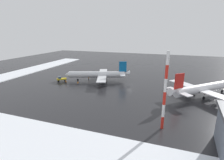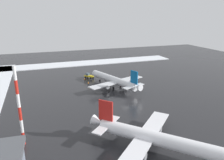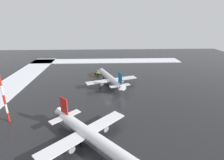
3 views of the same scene
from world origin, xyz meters
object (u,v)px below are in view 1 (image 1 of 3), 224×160
at_px(ground_crew_by_nose_gear, 66,82).
at_px(pushback_tug, 61,79).
at_px(airplane_distant_tail, 99,74).
at_px(antenna_mast, 165,92).
at_px(ground_crew_near_tug, 78,83).
at_px(airplane_foreground_jet, 204,88).
at_px(ground_crew_beside_wing, 89,78).

bearing_deg(ground_crew_by_nose_gear, pushback_tug, 80.75).
relative_size(airplane_distant_tail, antenna_mast, 1.60).
distance_m(airplane_distant_tail, ground_crew_near_tug, 11.85).
bearing_deg(airplane_distant_tail, ground_crew_near_tug, 39.51).
distance_m(airplane_foreground_jet, ground_crew_beside_wing, 52.21).
bearing_deg(pushback_tug, ground_crew_by_nose_gear, 106.09).
distance_m(airplane_foreground_jet, ground_crew_by_nose_gear, 58.59).
height_order(ground_crew_by_nose_gear, antenna_mast, antenna_mast).
xyz_separation_m(pushback_tug, ground_crew_near_tug, (11.13, -2.83, -0.31)).
xyz_separation_m(airplane_foreground_jet, antenna_mast, (-12.91, -28.62, 6.50)).
bearing_deg(ground_crew_beside_wing, antenna_mast, 179.69).
distance_m(pushback_tug, antenna_mast, 58.50).
xyz_separation_m(airplane_foreground_jet, ground_crew_by_nose_gear, (-58.44, -3.35, -2.40)).
height_order(airplane_foreground_jet, ground_crew_near_tug, airplane_foreground_jet).
bearing_deg(ground_crew_near_tug, airplane_distant_tail, -152.74).
xyz_separation_m(pushback_tug, ground_crew_by_nose_gear, (4.88, -3.12, -0.31)).
distance_m(ground_crew_by_nose_gear, antenna_mast, 52.83).
xyz_separation_m(airplane_foreground_jet, ground_crew_beside_wing, (-51.72, 6.74, -2.40)).
bearing_deg(antenna_mast, airplane_foreground_jet, 65.73).
bearing_deg(pushback_tug, ground_crew_beside_wing, 169.67).
height_order(airplane_distant_tail, airplane_foreground_jet, airplane_foreground_jet).
distance_m(ground_crew_by_nose_gear, ground_crew_near_tug, 6.26).
bearing_deg(pushback_tug, airplane_distant_tail, 161.51).
height_order(pushback_tug, ground_crew_near_tug, pushback_tug).
relative_size(ground_crew_by_nose_gear, antenna_mast, 0.09).
relative_size(airplane_foreground_jet, ground_crew_by_nose_gear, 15.99).
height_order(airplane_distant_tail, ground_crew_by_nose_gear, airplane_distant_tail).
bearing_deg(pushback_tug, antenna_mast, 109.31).
bearing_deg(airplane_distant_tail, ground_crew_beside_wing, -17.56).
height_order(ground_crew_beside_wing, antenna_mast, antenna_mast).
bearing_deg(airplane_distant_tail, airplane_foreground_jet, 151.64).
bearing_deg(ground_crew_beside_wing, airplane_distant_tail, -135.72).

